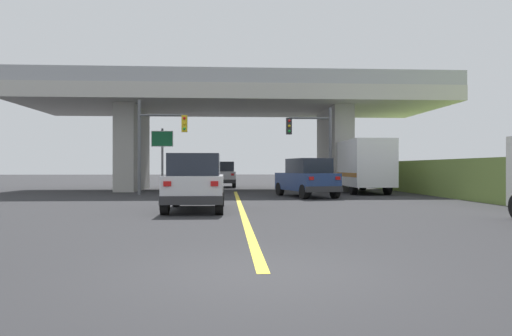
# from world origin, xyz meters

# --- Properties ---
(ground) EXTENTS (160.00, 160.00, 0.00)m
(ground) POSITION_xyz_m (0.00, 26.89, 0.00)
(ground) COLOR #2B2B2D
(overpass_bridge) EXTENTS (28.15, 10.46, 7.49)m
(overpass_bridge) POSITION_xyz_m (0.00, 26.89, 5.35)
(overpass_bridge) COLOR #B7B5AD
(overpass_bridge) RESTS_ON ground
(lane_divider_stripe) EXTENTS (0.20, 24.20, 0.01)m
(lane_divider_stripe) POSITION_xyz_m (0.00, 12.10, 0.00)
(lane_divider_stripe) COLOR yellow
(lane_divider_stripe) RESTS_ON ground
(suv_lead) EXTENTS (2.03, 4.60, 2.02)m
(suv_lead) POSITION_xyz_m (-1.66, 10.55, 1.01)
(suv_lead) COLOR silver
(suv_lead) RESTS_ON ground
(suv_crossing) EXTENTS (2.94, 4.85, 2.02)m
(suv_crossing) POSITION_xyz_m (3.65, 18.25, 1.01)
(suv_crossing) COLOR navy
(suv_crossing) RESTS_ON ground
(box_truck) EXTENTS (2.33, 7.46, 3.17)m
(box_truck) POSITION_xyz_m (7.67, 22.40, 1.67)
(box_truck) COLOR silver
(box_truck) RESTS_ON ground
(sedan_oncoming) EXTENTS (1.97, 4.27, 2.02)m
(sedan_oncoming) POSITION_xyz_m (-0.84, 31.86, 1.01)
(sedan_oncoming) COLOR silver
(sedan_oncoming) RESTS_ON ground
(traffic_signal_nearside) EXTENTS (2.70, 0.36, 5.07)m
(traffic_signal_nearside) POSITION_xyz_m (4.60, 21.15, 3.22)
(traffic_signal_nearside) COLOR #56595E
(traffic_signal_nearside) RESTS_ON ground
(traffic_signal_farside) EXTENTS (2.81, 0.36, 5.41)m
(traffic_signal_farside) POSITION_xyz_m (-4.60, 20.96, 3.34)
(traffic_signal_farside) COLOR #56595E
(traffic_signal_farside) RESTS_ON ground
(highway_sign) EXTENTS (1.39, 0.17, 4.07)m
(highway_sign) POSITION_xyz_m (-4.69, 24.46, 2.94)
(highway_sign) COLOR slate
(highway_sign) RESTS_ON ground
(semi_truck_distant) EXTENTS (2.33, 7.07, 3.00)m
(semi_truck_distant) POSITION_xyz_m (-2.59, 49.58, 1.59)
(semi_truck_distant) COLOR silver
(semi_truck_distant) RESTS_ON ground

